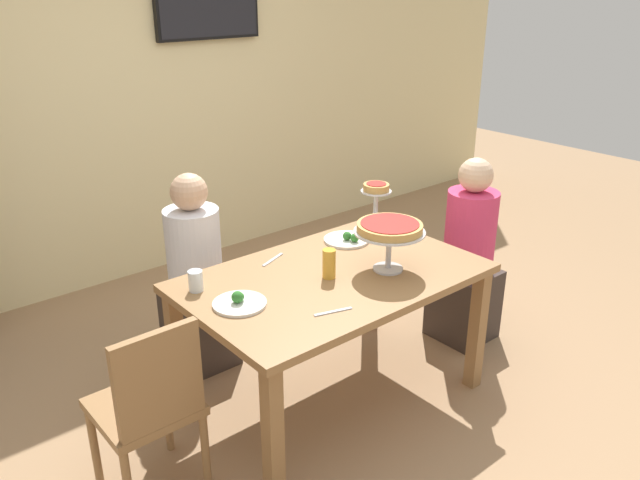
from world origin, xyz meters
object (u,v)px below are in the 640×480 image
salad_plate_near_diner (239,302)px  beer_glass_amber_tall (329,264)px  diner_head_east (467,264)px  salad_plate_far_diner (347,239)px  diner_far_left (197,287)px  personal_pizza_stand (376,196)px  cutlery_knife_near (273,260)px  television (208,4)px  deep_dish_pizza_stand (390,231)px  dining_table (333,291)px  water_glass_clear_near (196,281)px  cutlery_fork_near (333,312)px  chair_head_west (150,404)px

salad_plate_near_diner → beer_glass_amber_tall: (0.49, -0.04, 0.06)m
diner_head_east → salad_plate_far_diner: 0.82m
diner_far_left → personal_pizza_stand: diner_far_left is taller
salad_plate_far_diner → cutlery_knife_near: (-0.46, 0.06, -0.01)m
television → personal_pizza_stand: size_ratio=3.30×
deep_dish_pizza_stand → beer_glass_amber_tall: 0.34m
deep_dish_pizza_stand → salad_plate_near_diner: bearing=167.9°
deep_dish_pizza_stand → beer_glass_amber_tall: size_ratio=2.40×
dining_table → beer_glass_amber_tall: size_ratio=10.00×
diner_far_left → dining_table: bearing=24.9°
beer_glass_amber_tall → salad_plate_far_diner: bearing=36.8°
television → cutlery_knife_near: television is taller
diner_far_left → salad_plate_near_diner: size_ratio=4.73×
diner_head_east → salad_plate_near_diner: (-1.59, 0.05, 0.26)m
cutlery_knife_near → personal_pizza_stand: bearing=160.8°
salad_plate_far_diner → water_glass_clear_near: 0.94m
cutlery_fork_near → diner_far_left: bearing=112.1°
salad_plate_far_diner → water_glass_clear_near: water_glass_clear_near is taller
chair_head_west → deep_dish_pizza_stand: bearing=-4.2°
deep_dish_pizza_stand → cutlery_knife_near: bearing=128.7°
diner_far_left → beer_glass_amber_tall: bearing=21.8°
personal_pizza_stand → water_glass_clear_near: personal_pizza_stand is taller
dining_table → personal_pizza_stand: size_ratio=5.85×
personal_pizza_stand → cutlery_fork_near: 1.12m
personal_pizza_stand → diner_far_left: bearing=158.1°
salad_plate_far_diner → dining_table: bearing=-141.8°
television → beer_glass_amber_tall: television is taller
salad_plate_near_diner → water_glass_clear_near: (-0.08, 0.25, 0.04)m
chair_head_west → water_glass_clear_near: chair_head_west is taller
cutlery_fork_near → television: bearing=86.5°
deep_dish_pizza_stand → water_glass_clear_near: bearing=154.0°
cutlery_fork_near → cutlery_knife_near: (0.13, 0.62, 0.00)m
salad_plate_near_diner → salad_plate_far_diner: 0.90m
deep_dish_pizza_stand → personal_pizza_stand: 0.64m
cutlery_fork_near → salad_plate_near_diner: bearing=147.9°
salad_plate_near_diner → diner_far_left: bearing=76.1°
beer_glass_amber_tall → water_glass_clear_near: 0.64m
dining_table → diner_far_left: bearing=114.9°
deep_dish_pizza_stand → cutlery_knife_near: size_ratio=1.96×
beer_glass_amber_tall → cutlery_knife_near: size_ratio=0.82×
salad_plate_near_diner → beer_glass_amber_tall: bearing=-5.1°
chair_head_west → cutlery_fork_near: size_ratio=4.83×
personal_pizza_stand → water_glass_clear_near: size_ratio=2.52×
diner_head_east → water_glass_clear_near: (-1.66, 0.30, 0.30)m
water_glass_clear_near → chair_head_west: bearing=-142.5°
diner_far_left → cutlery_knife_near: bearing=27.3°
television → salad_plate_far_diner: 2.20m
diner_head_east → salad_plate_far_diner: (-0.72, 0.29, 0.26)m
deep_dish_pizza_stand → salad_plate_far_diner: (0.09, 0.40, -0.20)m
salad_plate_near_diner → beer_glass_amber_tall: 0.50m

